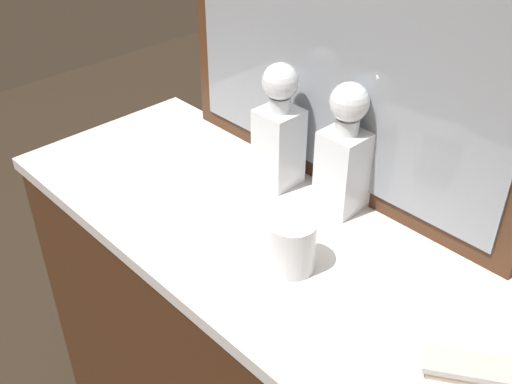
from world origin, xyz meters
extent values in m
cube|color=#472816|center=(0.00, 0.00, 0.44)|extent=(1.14, 0.47, 0.88)
cube|color=white|center=(0.00, 0.00, 0.90)|extent=(1.17, 0.48, 0.03)
cube|color=#472816|center=(0.00, 0.23, 1.24)|extent=(0.86, 0.03, 0.66)
cube|color=gray|center=(0.00, 0.21, 1.24)|extent=(0.78, 0.01, 0.58)
cube|color=white|center=(-0.08, 0.15, 1.00)|extent=(0.08, 0.08, 0.18)
cube|color=brown|center=(-0.08, 0.15, 0.98)|extent=(0.07, 0.07, 0.13)
cylinder|color=white|center=(-0.08, 0.15, 1.10)|extent=(0.05, 0.05, 0.03)
sphere|color=white|center=(-0.08, 0.15, 1.15)|extent=(0.08, 0.08, 0.08)
cube|color=white|center=(0.07, 0.17, 1.00)|extent=(0.09, 0.09, 0.18)
cube|color=brown|center=(0.07, 0.17, 0.98)|extent=(0.07, 0.07, 0.13)
cylinder|color=white|center=(0.07, 0.17, 1.10)|extent=(0.05, 0.05, 0.03)
sphere|color=white|center=(0.07, 0.17, 1.15)|extent=(0.08, 0.08, 0.08)
cylinder|color=white|center=(0.13, -0.04, 0.96)|extent=(0.09, 0.09, 0.10)
cylinder|color=silver|center=(0.13, -0.04, 0.92)|extent=(0.08, 0.08, 0.01)
cube|color=#B7A88C|center=(0.48, -0.02, 0.92)|extent=(0.12, 0.10, 0.01)
cube|color=#B7B5AD|center=(0.48, -0.02, 0.93)|extent=(0.14, 0.12, 0.01)
camera|label=1|loc=(0.70, -0.66, 1.65)|focal=42.41mm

